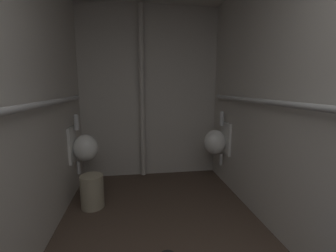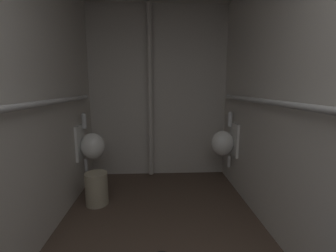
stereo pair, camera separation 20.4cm
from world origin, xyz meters
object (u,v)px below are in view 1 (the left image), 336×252
(urinal_left_mid, at_px, (84,147))
(waste_bin, at_px, (92,191))
(standpipe_back_wall, at_px, (142,94))
(urinal_right_mid, at_px, (216,141))

(urinal_left_mid, distance_m, waste_bin, 0.57)
(urinal_left_mid, distance_m, standpipe_back_wall, 1.10)
(urinal_left_mid, relative_size, waste_bin, 2.00)
(urinal_right_mid, distance_m, standpipe_back_wall, 1.26)
(urinal_left_mid, xyz_separation_m, standpipe_back_wall, (0.75, 0.49, 0.64))
(standpipe_back_wall, bearing_deg, urinal_right_mid, -23.82)
(urinal_left_mid, xyz_separation_m, urinal_right_mid, (1.74, 0.06, 0.00))
(urinal_left_mid, bearing_deg, urinal_right_mid, 1.88)
(standpipe_back_wall, relative_size, waste_bin, 6.53)
(urinal_right_mid, bearing_deg, urinal_left_mid, -178.12)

